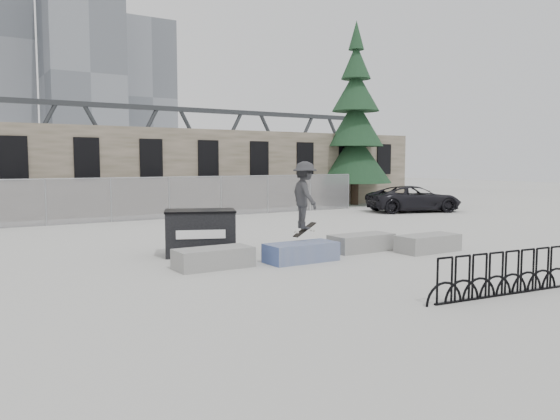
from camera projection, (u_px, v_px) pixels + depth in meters
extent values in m
plane|color=beige|center=(325.00, 257.00, 15.61)|extent=(120.00, 120.00, 0.00)
cube|color=#665C4B|center=(144.00, 171.00, 29.15)|extent=(36.00, 2.50, 4.50)
cube|color=black|center=(14.00, 158.00, 24.64)|extent=(1.20, 0.12, 2.00)
cube|color=black|center=(87.00, 158.00, 26.33)|extent=(1.20, 0.12, 2.00)
cube|color=black|center=(151.00, 158.00, 28.02)|extent=(1.20, 0.12, 2.00)
cube|color=black|center=(208.00, 159.00, 29.70)|extent=(1.20, 0.12, 2.00)
cube|color=black|center=(259.00, 159.00, 31.39)|extent=(1.20, 0.12, 2.00)
cube|color=black|center=(305.00, 159.00, 33.08)|extent=(1.20, 0.12, 2.00)
cube|color=black|center=(346.00, 159.00, 34.77)|extent=(1.20, 0.12, 2.00)
cube|color=black|center=(384.00, 159.00, 36.45)|extent=(1.20, 0.12, 2.00)
cylinder|color=gray|center=(46.00, 202.00, 23.19)|extent=(0.06, 0.06, 2.00)
cylinder|color=gray|center=(111.00, 200.00, 24.64)|extent=(0.06, 0.06, 2.00)
cylinder|color=gray|center=(169.00, 198.00, 26.09)|extent=(0.06, 0.06, 2.00)
cylinder|color=gray|center=(221.00, 196.00, 27.54)|extent=(0.06, 0.06, 2.00)
cylinder|color=gray|center=(268.00, 194.00, 28.99)|extent=(0.06, 0.06, 2.00)
cylinder|color=gray|center=(310.00, 193.00, 30.44)|extent=(0.06, 0.06, 2.00)
cylinder|color=gray|center=(349.00, 191.00, 31.89)|extent=(0.06, 0.06, 2.00)
cube|color=#99999E|center=(169.00, 198.00, 26.09)|extent=(22.00, 0.02, 2.00)
cylinder|color=gray|center=(169.00, 177.00, 26.00)|extent=(22.00, 0.04, 0.04)
cube|color=gray|center=(214.00, 258.00, 14.01)|extent=(2.00, 0.90, 0.52)
cube|color=#2D471E|center=(214.00, 250.00, 14.00)|extent=(1.76, 0.66, 0.10)
cube|color=#2E468C|center=(301.00, 252.00, 14.92)|extent=(2.00, 0.90, 0.52)
cube|color=#2D471E|center=(301.00, 245.00, 14.90)|extent=(1.76, 0.66, 0.10)
cube|color=gray|center=(361.00, 243.00, 16.68)|extent=(2.00, 0.90, 0.52)
cube|color=#2D471E|center=(361.00, 236.00, 16.66)|extent=(1.76, 0.66, 0.10)
cube|color=gray|center=(428.00, 243.00, 16.56)|extent=(2.00, 0.90, 0.52)
cube|color=#2D471E|center=(428.00, 237.00, 16.55)|extent=(1.76, 0.66, 0.10)
cube|color=black|center=(200.00, 233.00, 15.91)|extent=(2.27, 1.84, 1.28)
cube|color=black|center=(200.00, 211.00, 15.85)|extent=(2.34, 1.91, 0.06)
cube|color=white|center=(201.00, 234.00, 15.31)|extent=(1.28, 0.54, 0.25)
cube|color=black|center=(503.00, 295.00, 11.13)|extent=(3.59, 0.44, 0.04)
torus|color=black|center=(445.00, 281.00, 10.41)|extent=(0.89, 0.14, 0.89)
torus|color=black|center=(462.00, 279.00, 10.61)|extent=(0.89, 0.14, 0.89)
torus|color=black|center=(479.00, 277.00, 10.80)|extent=(0.89, 0.14, 0.89)
torus|color=black|center=(496.00, 275.00, 11.00)|extent=(0.89, 0.14, 0.89)
torus|color=black|center=(512.00, 273.00, 11.19)|extent=(0.89, 0.14, 0.89)
torus|color=black|center=(527.00, 271.00, 11.39)|extent=(0.89, 0.14, 0.89)
torus|color=black|center=(542.00, 269.00, 11.58)|extent=(0.89, 0.14, 0.89)
torus|color=black|center=(556.00, 267.00, 11.78)|extent=(0.89, 0.14, 0.89)
cylinder|color=#38281E|center=(355.00, 187.00, 34.77)|extent=(0.50, 0.50, 2.25)
cone|color=black|center=(355.00, 157.00, 34.61)|extent=(4.64, 4.64, 3.20)
cone|color=black|center=(355.00, 123.00, 34.41)|extent=(3.56, 3.56, 3.00)
cone|color=black|center=(356.00, 90.00, 34.24)|extent=(2.97, 2.97, 2.60)
cone|color=black|center=(356.00, 61.00, 34.08)|extent=(1.86, 1.86, 2.20)
cone|color=black|center=(356.00, 35.00, 33.94)|extent=(0.98, 0.98, 1.80)
cube|color=slate|center=(82.00, 77.00, 92.28)|extent=(12.00, 12.00, 34.00)
cube|color=slate|center=(145.00, 100.00, 108.29)|extent=(10.00, 10.00, 30.00)
cube|color=#2D3033|center=(123.00, 151.00, 67.01)|extent=(70.00, 3.00, 1.20)
cube|color=#2D3033|center=(122.00, 106.00, 66.53)|extent=(70.00, 0.60, 0.60)
cube|color=gray|center=(320.00, 167.00, 83.01)|extent=(2.00, 3.00, 4.00)
imported|color=black|center=(414.00, 199.00, 29.81)|extent=(5.59, 3.85, 1.42)
imported|color=#2E2E31|center=(305.00, 195.00, 15.37)|extent=(0.93, 1.34, 1.90)
cube|color=black|center=(305.00, 230.00, 15.45)|extent=(0.75, 0.30, 0.38)
cylinder|color=beige|center=(298.00, 232.00, 15.25)|extent=(0.06, 0.03, 0.06)
cylinder|color=beige|center=(295.00, 232.00, 15.37)|extent=(0.06, 0.03, 0.06)
cylinder|color=beige|center=(314.00, 231.00, 15.54)|extent=(0.06, 0.03, 0.06)
cylinder|color=beige|center=(311.00, 230.00, 15.66)|extent=(0.06, 0.03, 0.06)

